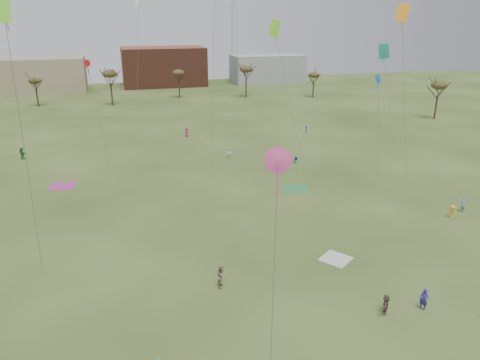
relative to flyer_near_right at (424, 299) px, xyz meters
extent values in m
plane|color=#2B4816|center=(-9.75, 5.43, -0.90)|extent=(260.00, 260.00, 0.00)
imported|color=navy|center=(0.00, 0.00, 0.00)|extent=(0.71, 0.78, 1.80)
imported|color=#816C52|center=(-14.24, 7.30, 0.06)|extent=(1.03, 1.14, 1.92)
imported|color=brown|center=(-3.13, 0.35, -0.07)|extent=(1.31, 1.51, 1.65)
imported|color=gold|center=(13.85, 13.39, -0.13)|extent=(0.84, 1.12, 1.54)
imported|color=#6B81B2|center=(16.17, 14.44, 0.01)|extent=(0.72, 0.52, 1.82)
imported|color=white|center=(-4.61, 41.82, 0.00)|extent=(1.02, 0.87, 1.80)
imported|color=#267237|center=(-36.21, 50.43, 0.06)|extent=(1.59, 1.71, 1.91)
imported|color=#C8225B|center=(-8.84, 57.35, -0.07)|extent=(0.96, 0.91, 1.65)
imported|color=#2A229C|center=(13.93, 53.68, -0.20)|extent=(0.77, 1.01, 1.39)
cube|color=silver|center=(-2.88, 8.76, -0.90)|extent=(3.50, 3.50, 0.03)
cube|color=#AF3683|center=(-29.14, 35.92, -0.90)|extent=(3.62, 3.62, 0.03)
cube|color=#31874A|center=(0.44, 26.54, -0.90)|extent=(3.88, 3.88, 0.03)
cube|color=#15203B|center=(4.68, 36.88, -0.48)|extent=(0.70, 0.70, 0.04)
cube|color=#15203B|center=(4.87, 37.01, -0.25)|extent=(0.39, 0.49, 0.44)
cube|color=#72E127|center=(-28.31, 12.51, 20.97)|extent=(0.97, 0.97, 1.91)
cube|color=#72E127|center=(-28.31, 12.51, 20.30)|extent=(0.08, 0.08, 1.72)
cylinder|color=#4C4C51|center=(-28.54, 12.55, 10.49)|extent=(0.50, 0.12, 20.97)
cone|color=#E64896|center=(-14.27, -5.01, 14.01)|extent=(1.37, 0.10, 1.37)
cube|color=#E64896|center=(-14.27, -5.01, 13.14)|extent=(0.08, 0.08, 2.24)
cylinder|color=#4C4C51|center=(-15.04, -6.89, 7.01)|extent=(1.60, 3.81, 14.02)
cube|color=orange|center=(12.62, 25.26, 20.82)|extent=(1.05, 1.05, 2.06)
cube|color=orange|center=(12.62, 25.26, 20.10)|extent=(0.08, 0.08, 1.85)
cylinder|color=#4C4C51|center=(13.77, 24.26, 10.41)|extent=(2.36, 2.06, 20.83)
cylinder|color=#4C4C51|center=(-8.71, 33.75, 13.55)|extent=(2.29, 5.66, 27.11)
cone|color=blue|center=(11.17, 26.62, 13.01)|extent=(1.14, 0.08, 1.14)
cube|color=blue|center=(11.17, 26.62, 12.29)|extent=(0.08, 0.08, 1.87)
cylinder|color=#4C4C51|center=(11.59, 26.04, 6.51)|extent=(0.90, 1.21, 13.01)
cube|color=#7FE225|center=(-0.48, 33.53, 18.95)|extent=(1.08, 1.08, 2.12)
cube|color=#7FE225|center=(-0.48, 33.53, 18.21)|extent=(0.08, 0.08, 1.91)
cylinder|color=#4C4C51|center=(0.97, 30.72, 9.48)|extent=(2.95, 5.66, 18.96)
cone|color=red|center=(-24.47, 41.59, 14.45)|extent=(0.95, 0.07, 0.95)
cube|color=red|center=(-24.47, 41.59, 13.84)|extent=(0.08, 0.08, 1.56)
cylinder|color=#4C4C51|center=(-23.74, 40.97, 7.23)|extent=(1.51, 1.31, 14.45)
cube|color=#178D67|center=(17.15, 35.14, 15.64)|extent=(1.08, 1.08, 2.11)
cube|color=#178D67|center=(17.15, 35.14, 14.90)|extent=(0.08, 0.08, 1.90)
cylinder|color=#4C4C51|center=(17.74, 33.05, 7.82)|extent=(1.22, 4.22, 15.64)
cube|color=white|center=(-15.45, 63.30, 22.86)|extent=(0.90, 0.90, 1.54)
cube|color=white|center=(-15.45, 63.30, 21.97)|extent=(0.08, 0.08, 2.31)
cylinder|color=#4C4C51|center=(-16.73, 60.47, 11.43)|extent=(2.61, 5.70, 22.87)
cylinder|color=#3A2B1E|center=(-39.75, 97.43, 1.26)|extent=(0.40, 0.40, 4.32)
ellipsoid|color=#473D1E|center=(-39.75, 97.43, 5.44)|extent=(3.02, 3.02, 1.58)
cylinder|color=#3A2B1E|center=(-21.75, 93.43, 1.80)|extent=(0.40, 0.40, 5.40)
ellipsoid|color=#473D1E|center=(-21.75, 93.43, 7.02)|extent=(3.78, 3.78, 1.98)
cylinder|color=#3A2B1E|center=(-3.75, 99.43, 1.44)|extent=(0.40, 0.40, 4.68)
ellipsoid|color=#473D1E|center=(-3.75, 99.43, 5.97)|extent=(3.28, 3.28, 1.72)
cylinder|color=#3A2B1E|center=(14.25, 95.43, 1.74)|extent=(0.40, 0.40, 5.28)
ellipsoid|color=#473D1E|center=(14.25, 95.43, 6.85)|extent=(3.70, 3.70, 1.94)
cylinder|color=#3A2B1E|center=(32.25, 90.43, 1.20)|extent=(0.40, 0.40, 4.20)
ellipsoid|color=#473D1E|center=(32.25, 90.43, 5.26)|extent=(2.94, 2.94, 1.54)
cylinder|color=#3A2B1E|center=(46.25, 57.43, 1.62)|extent=(0.40, 0.40, 5.04)
ellipsoid|color=#473D1E|center=(46.25, 57.43, 6.49)|extent=(3.53, 3.53, 1.85)
cube|color=#937F60|center=(-44.75, 120.43, 4.10)|extent=(32.00, 14.00, 10.00)
cube|color=brown|center=(-4.75, 125.43, 5.10)|extent=(26.00, 16.00, 12.00)
cube|color=gray|center=(30.25, 123.43, 3.60)|extent=(24.00, 12.00, 9.00)
cylinder|color=#9EA3A8|center=(21.15, 130.43, 18.10)|extent=(0.16, 0.16, 38.00)
cylinder|color=#9EA3A8|center=(19.80, 131.21, 18.10)|extent=(0.16, 0.16, 38.00)
cylinder|color=#9EA3A8|center=(19.80, 129.65, 18.10)|extent=(0.16, 0.16, 38.00)
camera|label=1|loc=(-21.55, -23.93, 20.47)|focal=33.34mm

